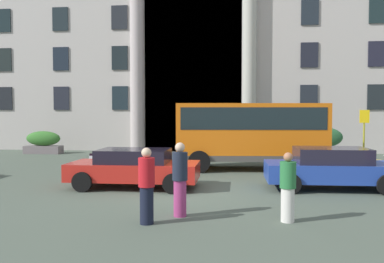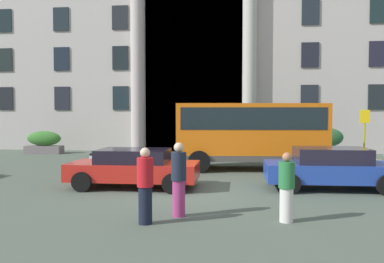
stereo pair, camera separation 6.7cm
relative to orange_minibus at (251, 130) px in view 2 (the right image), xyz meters
name	(u,v)px [view 2 (the right image)]	position (x,y,z in m)	size (l,w,h in m)	color
ground_plane	(182,195)	(-2.17, -5.50, -1.73)	(80.00, 64.00, 0.12)	#485347
office_building_facade	(217,40)	(-2.17, 11.97, 5.87)	(33.58, 9.68, 15.10)	#ADA7A2
orange_minibus	(251,130)	(0.00, 0.00, 0.00)	(6.42, 3.07, 2.81)	orange
bus_stop_sign	(365,131)	(5.28, 2.15, -0.09)	(0.44, 0.08, 2.55)	#9E9B1F
hedge_planter_entrance_right	(240,142)	(-0.49, 4.76, -0.86)	(1.94, 0.90, 1.68)	gray
hedge_planter_west	(323,143)	(3.98, 5.08, -0.88)	(2.19, 0.74, 1.64)	slate
hedge_planter_far_west	(44,143)	(-11.98, 5.36, -1.03)	(2.17, 0.78, 1.32)	slate
parked_sedan_far	(134,167)	(-3.84, -4.82, -1.01)	(4.16, 2.01, 1.25)	red
parked_sedan_second	(331,168)	(2.46, -4.34, -0.99)	(4.16, 2.08, 1.32)	#213E9B
motorcycle_far_end	(100,163)	(-5.90, -2.22, -1.22)	(1.99, 0.55, 0.89)	black
motorcycle_near_kerb	(367,168)	(4.12, -2.42, -1.22)	(2.00, 0.55, 0.89)	black
pedestrian_man_crossing	(145,186)	(-2.45, -9.08, -0.83)	(0.36, 0.36, 1.68)	black
pedestrian_man_red_shirt	(287,187)	(0.64, -8.54, -0.89)	(0.36, 0.36, 1.56)	silver
pedestrian_woman_dark_dress	(179,179)	(-1.82, -8.34, -0.79)	(0.36, 0.36, 1.75)	#98326A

